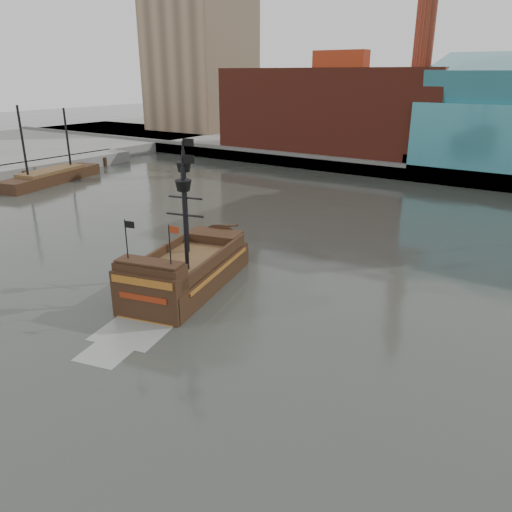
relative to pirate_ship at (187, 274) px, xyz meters
The scene contains 6 objects.
ground 12.23m from the pirate_ship, 63.54° to the right, with size 400.00×400.00×0.00m, color #252722.
promenade_far 81.28m from the pirate_ship, 86.17° to the left, with size 220.00×60.00×2.00m, color slate.
seawall 51.88m from the pirate_ship, 84.00° to the left, with size 220.00×1.00×2.60m, color #4C4C49.
pier 55.94m from the pirate_ship, 160.04° to the left, with size 6.00×40.00×2.00m, color slate.
pirate_ship is the anchor object (origin of this frame).
docked_vessel 48.31m from the pirate_ship, 157.45° to the left, with size 8.24×18.80×12.47m.
Camera 1 is at (19.75, -16.28, 16.14)m, focal length 35.00 mm.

